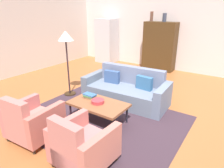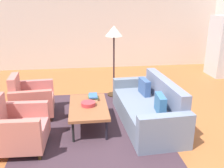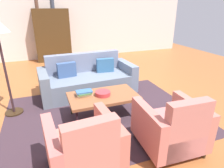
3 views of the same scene
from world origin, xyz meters
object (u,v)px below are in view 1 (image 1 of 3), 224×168
armchair_right (81,147)px  refrigerator (107,41)px  book_stack (90,96)px  floor_lamp (66,42)px  couch (127,91)px  fruit_bowl (98,101)px  cabinet (159,46)px  vase_tall (152,16)px  vase_round (165,17)px  armchair_left (31,122)px  coffee_table (98,105)px

armchair_right → refrigerator: size_ratio=0.48×
book_stack → floor_lamp: 1.68m
couch → floor_lamp: floor_lamp is taller
fruit_bowl → cabinet: bearing=96.1°
fruit_bowl → book_stack: size_ratio=0.96×
floor_lamp → cabinet: bearing=73.9°
vase_tall → vase_round: vase_tall is taller
couch → cabinet: size_ratio=1.19×
vase_tall → vase_round: (0.50, 0.00, -0.03)m
cabinet → floor_lamp: cabinet is taller
floor_lamp → couch: bearing=18.0°
armchair_left → armchair_right: same height
floor_lamp → fruit_bowl: bearing=-24.0°
fruit_bowl → floor_lamp: 1.95m
couch → coffee_table: (0.00, -1.19, 0.10)m
refrigerator → coffee_table: bearing=-56.2°
refrigerator → couch: bearing=-47.3°
vase_round → armchair_right: bearing=-80.1°
coffee_table → floor_lamp: 2.00m
armchair_right → book_stack: 1.57m
couch → vase_round: size_ratio=7.19×
cabinet → refrigerator: size_ratio=0.97×
book_stack → vase_round: bearing=90.8°
couch → vase_tall: vase_tall is taller
coffee_table → cabinet: size_ratio=0.67×
armchair_left → vase_tall: 5.81m
couch → vase_tall: bearing=-78.0°
fruit_bowl → vase_tall: bearing=101.2°
refrigerator → floor_lamp: bearing=-69.8°
couch → vase_round: vase_round is taller
vase_tall → coffee_table: bearing=-78.8°
book_stack → vase_round: (-0.06, 4.30, 1.48)m
armchair_right → floor_lamp: floor_lamp is taller
armchair_left → vase_tall: vase_tall is taller
couch → fruit_bowl: bearing=86.8°
book_stack → cabinet: cabinet is taller
book_stack → coffee_table: bearing=-18.8°
armchair_right → floor_lamp: size_ratio=0.51×
coffee_table → vase_round: size_ratio=4.02×
vase_tall → floor_lamp: bearing=-100.2°
fruit_bowl → coffee_table: bearing=0.0°
couch → armchair_right: size_ratio=2.44×
armchair_right → vase_round: (-0.97, 5.57, 1.61)m
armchair_left → book_stack: (0.28, 1.27, 0.12)m
couch → book_stack: couch is taller
coffee_table → fruit_bowl: size_ratio=4.48×
armchair_right → fruit_bowl: 1.32m
coffee_table → armchair_left: 1.31m
armchair_right → floor_lamp: 3.04m
armchair_left → coffee_table: bearing=58.6°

